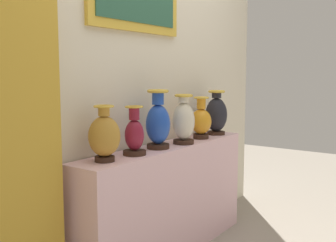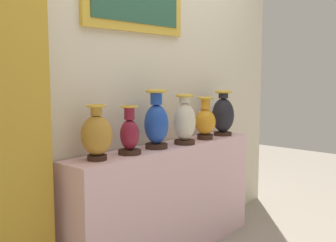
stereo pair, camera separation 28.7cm
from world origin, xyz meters
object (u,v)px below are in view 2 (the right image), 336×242
Objects in this scene: vase_amber at (205,121)px; vase_onyx at (223,115)px; vase_ochre at (97,135)px; vase_burgundy at (130,134)px; vase_ivory at (185,121)px; vase_sapphire at (156,123)px.

vase_onyx is (0.27, 0.01, 0.03)m from vase_amber.
vase_amber is (1.05, -0.03, -0.01)m from vase_ochre.
vase_ivory reaches higher than vase_burgundy.
vase_amber is at bearing -0.93° from vase_burgundy.
vase_ochre is 0.78m from vase_ivory.
vase_ochre is 1.00× the size of vase_amber.
vase_ochre reaches higher than vase_burgundy.
vase_ochre is 0.88× the size of vase_onyx.
vase_burgundy is 0.53m from vase_ivory.
vase_onyx is (0.80, -0.01, -0.01)m from vase_sapphire.
vase_amber reaches higher than vase_burgundy.
vase_amber reaches higher than vase_ochre.
vase_onyx is (1.07, -0.00, 0.04)m from vase_burgundy.
vase_sapphire reaches higher than vase_burgundy.
vase_ochre is 1.05m from vase_amber.
vase_ochre is at bearing 179.26° from vase_sapphire.
vase_ochre is 1.06× the size of vase_burgundy.
vase_burgundy is at bearing -177.99° from vase_sapphire.
vase_amber is 0.27m from vase_onyx.
vase_burgundy is at bearing 176.88° from vase_ivory.
vase_ochre is at bearing 178.44° from vase_amber.
vase_ochre is 0.25m from vase_burgundy.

